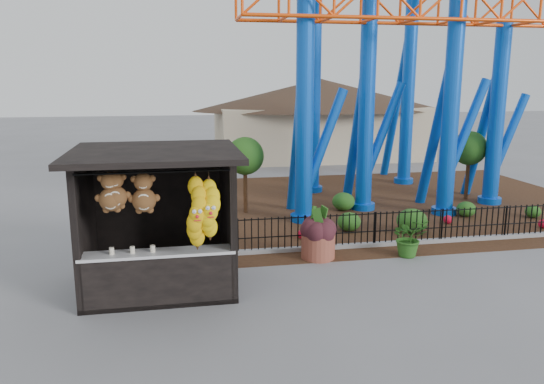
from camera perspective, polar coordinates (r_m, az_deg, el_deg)
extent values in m
plane|color=slate|center=(11.60, 3.34, -11.17)|extent=(120.00, 120.00, 0.00)
cube|color=#331E11|center=(20.02, 8.94, -1.28)|extent=(18.00, 12.00, 0.02)
cube|color=gray|center=(15.56, 15.11, -5.24)|extent=(18.00, 0.18, 0.12)
cube|color=black|center=(12.39, -11.84, -9.61)|extent=(3.20, 2.60, 0.10)
cube|color=black|center=(13.14, -12.02, -1.73)|extent=(3.20, 0.12, 3.00)
cube|color=black|center=(12.09, -19.46, -3.37)|extent=(0.12, 2.60, 3.00)
cube|color=black|center=(11.99, -4.76, -2.83)|extent=(0.12, 2.60, 3.00)
cube|color=black|center=(11.39, -12.51, 4.15)|extent=(3.50, 3.40, 0.12)
cube|color=black|center=(10.92, -20.35, -5.05)|extent=(0.14, 0.14, 3.00)
cube|color=black|center=(10.81, -4.12, -4.47)|extent=(0.14, 0.14, 3.00)
cube|color=black|center=(11.23, -12.03, -9.19)|extent=(3.00, 0.50, 1.10)
cube|color=silver|center=(11.04, -12.16, -6.43)|extent=(3.10, 0.55, 0.06)
cylinder|color=black|center=(10.24, -12.63, 2.09)|extent=(2.90, 0.04, 0.04)
cylinder|color=blue|center=(16.88, 3.52, 8.38)|extent=(0.56, 0.56, 7.00)
cylinder|color=blue|center=(17.43, 3.38, -2.78)|extent=(0.84, 0.84, 0.24)
cylinder|color=blue|center=(18.77, 10.13, 9.04)|extent=(0.56, 0.56, 7.30)
cylinder|color=blue|center=(19.27, 9.74, -1.50)|extent=(0.84, 0.84, 0.24)
cylinder|color=blue|center=(18.73, 18.72, 8.90)|extent=(0.56, 0.56, 7.50)
cylinder|color=blue|center=(19.23, 18.00, -1.94)|extent=(0.84, 0.84, 0.24)
cylinder|color=blue|center=(21.08, 23.03, 7.64)|extent=(0.56, 0.56, 6.60)
cylinder|color=blue|center=(21.50, 22.34, -0.83)|extent=(0.84, 0.84, 0.24)
cylinder|color=blue|center=(21.58, 4.53, 12.48)|extent=(0.56, 0.56, 9.50)
cylinder|color=blue|center=(22.04, 4.33, 0.35)|extent=(0.84, 0.84, 0.24)
cylinder|color=blue|center=(24.08, 14.58, 13.28)|extent=(0.56, 0.56, 10.50)
cylinder|color=blue|center=(24.48, 13.95, 1.20)|extent=(0.84, 0.84, 0.24)
cylinder|color=blue|center=(17.83, 2.77, 5.76)|extent=(0.36, 2.21, 5.85)
cylinder|color=blue|center=(17.45, 5.47, 5.01)|extent=(1.62, 0.32, 3.73)
cylinder|color=blue|center=(19.68, 9.10, 6.54)|extent=(0.36, 2.29, 6.10)
cylinder|color=blue|center=(19.39, 11.64, 5.82)|extent=(1.67, 0.32, 3.88)
cylinder|color=blue|center=(19.58, 17.25, 6.35)|extent=(0.36, 2.34, 6.26)
cylinder|color=blue|center=(19.42, 19.88, 5.58)|extent=(1.71, 0.32, 3.99)
cylinder|color=blue|center=(21.90, 21.56, 5.71)|extent=(0.36, 2.10, 5.53)
cylinder|color=blue|center=(21.80, 23.92, 5.06)|extent=(1.54, 0.32, 3.52)
cylinder|color=brown|center=(13.87, 4.97, -5.83)|extent=(1.01, 1.01, 0.65)
ellipsoid|color=#34151A|center=(13.69, 5.02, -3.26)|extent=(0.70, 0.70, 0.64)
imported|color=#265117|center=(14.37, 14.53, -4.73)|extent=(0.94, 0.82, 1.03)
ellipsoid|color=#214F17|center=(16.39, 8.29, -3.18)|extent=(0.71, 0.71, 0.57)
ellipsoid|color=#214F17|center=(16.56, 14.82, -3.02)|extent=(0.92, 0.92, 0.73)
ellipsoid|color=#214F17|center=(19.07, 20.16, -1.74)|extent=(0.64, 0.64, 0.51)
ellipsoid|color=#214F17|center=(18.91, 7.70, -1.02)|extent=(0.80, 0.80, 0.64)
ellipsoid|color=#214F17|center=(19.82, 26.26, -1.90)|extent=(0.51, 0.51, 0.41)
sphere|color=#BA0C25|center=(15.47, 3.27, -4.56)|extent=(0.28, 0.28, 0.28)
sphere|color=#BA0C25|center=(16.99, 14.23, -3.40)|extent=(0.28, 0.28, 0.28)
sphere|color=#BA0C25|center=(17.95, 18.38, -2.83)|extent=(0.28, 0.28, 0.28)
sphere|color=#BA0C25|center=(18.58, 27.12, -3.06)|extent=(0.28, 0.28, 0.28)
cube|color=#BFAD8C|center=(31.69, 5.19, 6.42)|extent=(12.00, 6.00, 3.00)
cone|color=#332319|center=(31.55, 5.28, 10.76)|extent=(15.00, 15.00, 1.80)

